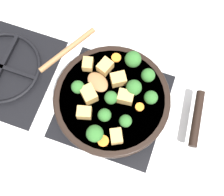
# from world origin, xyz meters

# --- Properties ---
(ground_plane) EXTENTS (2.40, 2.40, 0.00)m
(ground_plane) POSITION_xyz_m (0.00, 0.00, 0.00)
(ground_plane) COLOR white
(front_burner_grate) EXTENTS (0.31, 0.31, 0.03)m
(front_burner_grate) POSITION_xyz_m (0.00, 0.00, 0.01)
(front_burner_grate) COLOR black
(front_burner_grate) RESTS_ON ground_plane
(rear_burner_grate) EXTENTS (0.31, 0.31, 0.03)m
(rear_burner_grate) POSITION_xyz_m (0.00, 0.36, 0.01)
(rear_burner_grate) COLOR black
(rear_burner_grate) RESTS_ON ground_plane
(skillet_pan) EXTENTS (0.33, 0.43, 0.05)m
(skillet_pan) POSITION_xyz_m (0.00, -0.00, 0.05)
(skillet_pan) COLOR black
(skillet_pan) RESTS_ON front_burner_grate
(wooden_spoon) EXTENTS (0.19, 0.22, 0.02)m
(wooden_spoon) POSITION_xyz_m (0.06, 0.12, 0.08)
(wooden_spoon) COLOR olive
(wooden_spoon) RESTS_ON skillet_pan
(tofu_cube_center_large) EXTENTS (0.05, 0.05, 0.03)m
(tofu_cube_center_large) POSITION_xyz_m (0.05, 0.00, 0.09)
(tofu_cube_center_large) COLOR tan
(tofu_cube_center_large) RESTS_ON skillet_pan
(tofu_cube_near_handle) EXTENTS (0.04, 0.05, 0.03)m
(tofu_cube_near_handle) POSITION_xyz_m (0.01, -0.04, 0.09)
(tofu_cube_near_handle) COLOR tan
(tofu_cube_near_handle) RESTS_ON skillet_pan
(tofu_cube_east_chunk) EXTENTS (0.05, 0.04, 0.03)m
(tofu_cube_east_chunk) POSITION_xyz_m (0.08, 0.05, 0.09)
(tofu_cube_east_chunk) COLOR tan
(tofu_cube_east_chunk) RESTS_ON skillet_pan
(tofu_cube_west_chunk) EXTENTS (0.04, 0.05, 0.03)m
(tofu_cube_west_chunk) POSITION_xyz_m (-0.07, 0.05, 0.09)
(tofu_cube_west_chunk) COLOR tan
(tofu_cube_west_chunk) RESTS_ON skillet_pan
(tofu_cube_back_piece) EXTENTS (0.06, 0.06, 0.04)m
(tofu_cube_back_piece) POSITION_xyz_m (-0.02, 0.06, 0.09)
(tofu_cube_back_piece) COLOR tan
(tofu_cube_back_piece) RESTS_ON skillet_pan
(tofu_cube_front_piece) EXTENTS (0.04, 0.04, 0.03)m
(tofu_cube_front_piece) POSITION_xyz_m (0.07, 0.10, 0.09)
(tofu_cube_front_piece) COLOR tan
(tofu_cube_front_piece) RESTS_ON skillet_pan
(tofu_cube_mid_small) EXTENTS (0.05, 0.04, 0.03)m
(tofu_cube_mid_small) POSITION_xyz_m (-0.10, -0.05, 0.09)
(tofu_cube_mid_small) COLOR tan
(tofu_cube_mid_small) RESTS_ON skillet_pan
(broccoli_floret_near_spoon) EXTENTS (0.04, 0.04, 0.05)m
(broccoli_floret_near_spoon) POSITION_xyz_m (0.03, -0.10, 0.10)
(broccoli_floret_near_spoon) COLOR #709956
(broccoli_floret_near_spoon) RESTS_ON skillet_pan
(broccoli_floret_center_top) EXTENTS (0.04, 0.04, 0.04)m
(broccoli_floret_center_top) POSITION_xyz_m (-0.01, 0.10, 0.10)
(broccoli_floret_center_top) COLOR #709956
(broccoli_floret_center_top) RESTS_ON skillet_pan
(broccoli_floret_east_rim) EXTENTS (0.04, 0.04, 0.05)m
(broccoli_floret_east_rim) POSITION_xyz_m (0.09, -0.08, 0.10)
(broccoli_floret_east_rim) COLOR #709956
(broccoli_floret_east_rim) RESTS_ON skillet_pan
(broccoli_floret_west_rim) EXTENTS (0.05, 0.05, 0.05)m
(broccoli_floret_west_rim) POSITION_xyz_m (0.12, -0.02, 0.11)
(broccoli_floret_west_rim) COLOR #709956
(broccoli_floret_west_rim) RESTS_ON skillet_pan
(broccoli_floret_north_edge) EXTENTS (0.03, 0.03, 0.04)m
(broccoli_floret_north_edge) POSITION_xyz_m (-0.06, -0.06, 0.10)
(broccoli_floret_north_edge) COLOR #709956
(broccoli_floret_north_edge) RESTS_ON skillet_pan
(broccoli_floret_south_cluster) EXTENTS (0.05, 0.05, 0.05)m
(broccoli_floret_south_cluster) POSITION_xyz_m (-0.12, 0.01, 0.10)
(broccoli_floret_south_cluster) COLOR #709956
(broccoli_floret_south_cluster) RESTS_ON skillet_pan
(broccoli_floret_mid_floret) EXTENTS (0.04, 0.04, 0.04)m
(broccoli_floret_mid_floret) POSITION_xyz_m (-0.01, 0.00, 0.10)
(broccoli_floret_mid_floret) COLOR #709956
(broccoli_floret_mid_floret) RESTS_ON skillet_pan
(broccoli_floret_small_inner) EXTENTS (0.04, 0.04, 0.04)m
(broccoli_floret_small_inner) POSITION_xyz_m (-0.06, 0.00, 0.10)
(broccoli_floret_small_inner) COLOR #709956
(broccoli_floret_small_inner) RESTS_ON skillet_pan
(broccoli_floret_tall_stem) EXTENTS (0.04, 0.04, 0.05)m
(broccoli_floret_tall_stem) POSITION_xyz_m (0.04, -0.05, 0.10)
(broccoli_floret_tall_stem) COLOR #709956
(broccoli_floret_tall_stem) RESTS_ON skillet_pan
(carrot_slice_orange_thin) EXTENTS (0.02, 0.02, 0.01)m
(carrot_slice_orange_thin) POSITION_xyz_m (-0.00, -0.08, 0.08)
(carrot_slice_orange_thin) COLOR orange
(carrot_slice_orange_thin) RESTS_ON skillet_pan
(carrot_slice_near_center) EXTENTS (0.03, 0.03, 0.01)m
(carrot_slice_near_center) POSITION_xyz_m (-0.12, -0.02, 0.08)
(carrot_slice_near_center) COLOR orange
(carrot_slice_near_center) RESTS_ON skillet_pan
(carrot_slice_edge_slice) EXTENTS (0.03, 0.03, 0.01)m
(carrot_slice_edge_slice) POSITION_xyz_m (0.12, 0.03, 0.08)
(carrot_slice_edge_slice) COLOR orange
(carrot_slice_edge_slice) RESTS_ON skillet_pan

